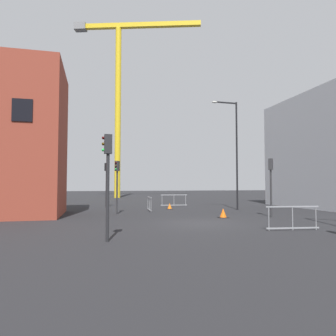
# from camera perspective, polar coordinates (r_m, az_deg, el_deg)

# --- Properties ---
(ground) EXTENTS (160.00, 160.00, 0.00)m
(ground) POSITION_cam_1_polar(r_m,az_deg,el_deg) (16.64, 5.83, -10.05)
(ground) COLOR black
(construction_crane) EXTENTS (19.07, 6.51, 27.14)m
(construction_crane) POSITION_cam_1_polar(r_m,az_deg,el_deg) (49.98, -8.57, 15.49)
(construction_crane) COLOR yellow
(construction_crane) RESTS_ON ground
(streetlamp_tall) EXTENTS (2.20, 0.26, 8.75)m
(streetlamp_tall) POSITION_cam_1_polar(r_m,az_deg,el_deg) (25.75, 12.03, 3.91)
(streetlamp_tall) COLOR black
(streetlamp_tall) RESTS_ON ground
(traffic_light_corner) EXTENTS (0.36, 0.38, 3.66)m
(traffic_light_corner) POSITION_cam_1_polar(r_m,az_deg,el_deg) (21.72, -9.33, -1.83)
(traffic_light_corner) COLOR #2D2D30
(traffic_light_corner) RESTS_ON ground
(traffic_light_island) EXTENTS (0.37, 0.24, 3.86)m
(traffic_light_island) POSITION_cam_1_polar(r_m,az_deg,el_deg) (11.41, -11.02, -0.19)
(traffic_light_island) COLOR #232326
(traffic_light_island) RESTS_ON ground
(traffic_light_verge) EXTENTS (0.37, 0.37, 3.95)m
(traffic_light_verge) POSITION_cam_1_polar(r_m,az_deg,el_deg) (28.35, -11.26, -1.71)
(traffic_light_verge) COLOR black
(traffic_light_verge) RESTS_ON ground
(traffic_light_near) EXTENTS (0.37, 0.37, 3.66)m
(traffic_light_near) POSITION_cam_1_polar(r_m,az_deg,el_deg) (20.50, 18.36, -1.65)
(traffic_light_near) COLOR #2D2D30
(traffic_light_near) RESTS_ON ground
(safety_barrier_right_run) EXTENTS (0.12, 1.94, 1.08)m
(safety_barrier_right_run) POSITION_cam_1_polar(r_m,az_deg,el_deg) (23.78, -3.44, -6.57)
(safety_barrier_right_run) COLOR gray
(safety_barrier_right_run) RESTS_ON ground
(safety_barrier_mid_span) EXTENTS (2.46, 0.34, 1.08)m
(safety_barrier_mid_span) POSITION_cam_1_polar(r_m,az_deg,el_deg) (15.07, 21.90, -8.44)
(safety_barrier_mid_span) COLOR gray
(safety_barrier_mid_span) RESTS_ON ground
(safety_barrier_left_run) EXTENTS (2.50, 0.21, 1.08)m
(safety_barrier_left_run) POSITION_cam_1_polar(r_m,az_deg,el_deg) (29.10, 1.09, -5.91)
(safety_barrier_left_run) COLOR #9EA0A5
(safety_barrier_left_run) RESTS_ON ground
(traffic_cone_orange) EXTENTS (0.49, 0.49, 0.50)m
(traffic_cone_orange) POSITION_cam_1_polar(r_m,az_deg,el_deg) (25.77, 0.31, -7.04)
(traffic_cone_orange) COLOR black
(traffic_cone_orange) RESTS_ON ground
(traffic_cone_striped) EXTENTS (0.57, 0.57, 0.57)m
(traffic_cone_striped) POSITION_cam_1_polar(r_m,az_deg,el_deg) (19.49, 10.09, -8.20)
(traffic_cone_striped) COLOR black
(traffic_cone_striped) RESTS_ON ground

